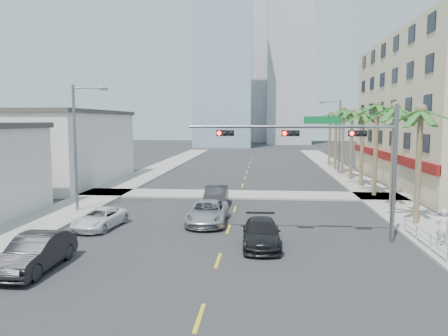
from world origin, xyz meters
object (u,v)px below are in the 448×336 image
(car_parked_mid, at_px, (36,252))
(car_lane_right, at_px, (261,233))
(traffic_signal_mast, at_px, (333,148))
(car_lane_left, at_px, (216,196))
(car_parked_far, at_px, (100,218))
(pedestrian, at_px, (443,227))
(car_lane_center, at_px, (207,212))

(car_parked_mid, bearing_deg, car_lane_right, 25.83)
(traffic_signal_mast, distance_m, car_lane_left, 12.38)
(car_parked_mid, relative_size, car_parked_far, 1.10)
(pedestrian, bearing_deg, car_parked_far, -9.05)
(car_lane_center, bearing_deg, car_parked_far, -164.74)
(car_parked_far, xyz_separation_m, pedestrian, (18.99, -2.60, 0.51))
(car_lane_right, bearing_deg, pedestrian, 0.17)
(car_parked_mid, height_order, car_parked_far, car_parked_mid)
(traffic_signal_mast, xyz_separation_m, car_parked_far, (-13.58, 1.56, -4.45))
(car_lane_right, bearing_deg, car_lane_left, 106.55)
(car_lane_left, distance_m, car_lane_right, 11.00)
(traffic_signal_mast, bearing_deg, pedestrian, -10.90)
(car_parked_far, distance_m, car_lane_left, 9.78)
(car_lane_center, relative_size, car_lane_right, 1.09)
(car_parked_far, distance_m, car_lane_center, 6.61)
(car_parked_far, xyz_separation_m, car_lane_left, (6.30, 7.48, 0.17))
(car_parked_mid, height_order, car_lane_center, car_parked_mid)
(car_lane_left, bearing_deg, car_lane_center, -91.05)
(traffic_signal_mast, xyz_separation_m, car_lane_center, (-7.22, 3.33, -4.34))
(traffic_signal_mast, distance_m, car_parked_mid, 15.44)
(car_parked_far, distance_m, pedestrian, 19.17)
(traffic_signal_mast, relative_size, pedestrian, 5.77)
(car_parked_mid, xyz_separation_m, car_lane_left, (6.30, 15.01, -0.01))
(pedestrian, bearing_deg, traffic_signal_mast, -12.15)
(car_lane_left, distance_m, pedestrian, 16.21)
(car_parked_mid, xyz_separation_m, car_lane_right, (9.80, 4.57, -0.10))
(car_parked_far, xyz_separation_m, car_lane_center, (6.36, 1.77, 0.12))
(car_lane_left, bearing_deg, car_parked_far, -131.76)
(traffic_signal_mast, distance_m, car_lane_right, 5.95)
(car_parked_far, height_order, pedestrian, pedestrian)
(traffic_signal_mast, height_order, car_lane_center, traffic_signal_mast)
(traffic_signal_mast, distance_m, car_lane_center, 9.06)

